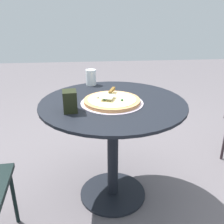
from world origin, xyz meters
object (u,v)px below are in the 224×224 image
at_px(pizza_server, 110,93).
at_px(drinking_cup, 91,77).
at_px(napkin_dispenser, 70,101).
at_px(pizza_on_tray, 112,101).
at_px(patio_table, 113,129).

relative_size(pizza_server, drinking_cup, 1.77).
xyz_separation_m(pizza_server, drinking_cup, (-0.11, 0.37, 0.01)).
distance_m(drinking_cup, napkin_dispenser, 0.55).
relative_size(pizza_on_tray, drinking_cup, 3.33).
bearing_deg(drinking_cup, napkin_dispenser, -103.99).
bearing_deg(drinking_cup, pizza_on_tray, -73.65).
bearing_deg(pizza_server, patio_table, -49.92).
height_order(pizza_server, drinking_cup, drinking_cup).
bearing_deg(patio_table, napkin_dispenser, -152.30).
bearing_deg(pizza_on_tray, drinking_cup, 106.35).
bearing_deg(napkin_dispenser, drinking_cup, -19.89).
relative_size(patio_table, drinking_cup, 7.92).
distance_m(pizza_on_tray, napkin_dispenser, 0.29).
height_order(patio_table, drinking_cup, drinking_cup).
height_order(pizza_on_tray, pizza_server, pizza_server).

